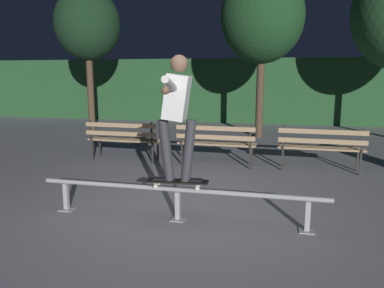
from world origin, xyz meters
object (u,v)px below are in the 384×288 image
at_px(park_bench_leftmost, 123,137).
at_px(park_bench_right_center, 321,144).
at_px(tree_far_left, 87,25).
at_px(skateboarder, 177,108).
at_px(tree_behind_benches, 262,18).
at_px(skateboard, 178,182).
at_px(park_bench_left_center, 216,140).
at_px(grind_rail, 178,195).

distance_m(park_bench_leftmost, park_bench_right_center, 4.06).
distance_m(park_bench_leftmost, tree_far_left, 5.78).
distance_m(skateboarder, tree_behind_benches, 7.20).
height_order(skateboarder, park_bench_leftmost, skateboarder).
height_order(skateboard, tree_far_left, tree_far_left).
bearing_deg(tree_far_left, skateboard, -54.89).
xyz_separation_m(park_bench_left_center, tree_behind_benches, (0.64, 3.91, 2.92)).
bearing_deg(park_bench_leftmost, tree_behind_benches, 55.61).
distance_m(park_bench_left_center, park_bench_right_center, 2.03).
distance_m(skateboarder, park_bench_leftmost, 3.72).
bearing_deg(skateboard, grind_rail, 0.00).
bearing_deg(park_bench_right_center, park_bench_left_center, 180.00).
relative_size(skateboard, park_bench_right_center, 0.49).
height_order(skateboarder, tree_far_left, tree_far_left).
relative_size(skateboard, park_bench_leftmost, 0.49).
bearing_deg(skateboarder, skateboard, -174.82).
relative_size(skateboarder, tree_far_left, 0.34).
relative_size(park_bench_leftmost, park_bench_right_center, 1.00).
xyz_separation_m(skateboard, tree_behind_benches, (0.64, 6.88, 2.95)).
height_order(grind_rail, skateboarder, skateboarder).
height_order(park_bench_left_center, park_bench_right_center, same).
xyz_separation_m(park_bench_left_center, park_bench_right_center, (2.03, 0.00, 0.00)).
bearing_deg(skateboard, tree_behind_benches, 84.72).
distance_m(grind_rail, park_bench_leftmost, 3.61).
bearing_deg(park_bench_left_center, park_bench_leftmost, 180.00).
relative_size(skateboard, tree_far_left, 0.17).
xyz_separation_m(park_bench_leftmost, park_bench_right_center, (4.06, 0.00, 0.00)).
bearing_deg(tree_behind_benches, skateboarder, -95.25).
bearing_deg(grind_rail, skateboarder, 5.51).
xyz_separation_m(skateboard, skateboarder, (0.00, 0.00, 0.94)).
bearing_deg(park_bench_left_center, grind_rail, -89.85).
bearing_deg(tree_behind_benches, park_bench_left_center, -99.34).
bearing_deg(park_bench_left_center, park_bench_right_center, 0.00).
distance_m(grind_rail, skateboard, 0.18).
bearing_deg(grind_rail, park_bench_right_center, 55.76).
bearing_deg(tree_far_left, park_bench_left_center, -39.44).
xyz_separation_m(grind_rail, skateboarder, (0.00, 0.00, 1.11)).
bearing_deg(tree_far_left, park_bench_right_center, -30.24).
bearing_deg(tree_behind_benches, skateboard, -95.28).
distance_m(skateboard, park_bench_right_center, 3.60).
height_order(skateboard, park_bench_leftmost, park_bench_leftmost).
relative_size(skateboard, park_bench_left_center, 0.49).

